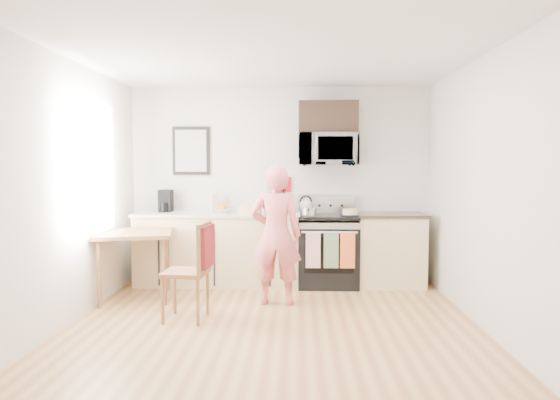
{
  "coord_description": "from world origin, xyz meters",
  "views": [
    {
      "loc": [
        0.24,
        -4.43,
        1.56
      ],
      "look_at": [
        0.05,
        1.0,
        1.18
      ],
      "focal_mm": 32.0,
      "sensor_mm": 36.0,
      "label": 1
    }
  ],
  "objects_px": {
    "microwave": "(328,149)",
    "dining_table": "(135,239)",
    "person": "(276,235)",
    "range": "(328,252)",
    "chair": "(199,257)",
    "cake": "(351,212)"
  },
  "relations": [
    {
      "from": "microwave",
      "to": "dining_table",
      "type": "relative_size",
      "value": 0.87
    },
    {
      "from": "dining_table",
      "to": "person",
      "type": "bearing_deg",
      "value": -6.04
    },
    {
      "from": "dining_table",
      "to": "microwave",
      "type": "bearing_deg",
      "value": 20.11
    },
    {
      "from": "range",
      "to": "chair",
      "type": "bearing_deg",
      "value": -132.19
    },
    {
      "from": "dining_table",
      "to": "chair",
      "type": "bearing_deg",
      "value": -40.93
    },
    {
      "from": "microwave",
      "to": "cake",
      "type": "bearing_deg",
      "value": -41.26
    },
    {
      "from": "cake",
      "to": "microwave",
      "type": "bearing_deg",
      "value": 138.74
    },
    {
      "from": "range",
      "to": "microwave",
      "type": "xyz_separation_m",
      "value": [
        -0.0,
        0.1,
        1.32
      ]
    },
    {
      "from": "range",
      "to": "microwave",
      "type": "height_order",
      "value": "microwave"
    },
    {
      "from": "person",
      "to": "chair",
      "type": "distance_m",
      "value": 0.97
    },
    {
      "from": "person",
      "to": "cake",
      "type": "xyz_separation_m",
      "value": [
        0.91,
        0.76,
        0.18
      ]
    },
    {
      "from": "microwave",
      "to": "chair",
      "type": "relative_size",
      "value": 0.77
    },
    {
      "from": "dining_table",
      "to": "cake",
      "type": "bearing_deg",
      "value": 13.0
    },
    {
      "from": "person",
      "to": "chair",
      "type": "xyz_separation_m",
      "value": [
        -0.74,
        -0.61,
        -0.14
      ]
    },
    {
      "from": "range",
      "to": "dining_table",
      "type": "relative_size",
      "value": 1.33
    },
    {
      "from": "range",
      "to": "person",
      "type": "xyz_separation_m",
      "value": [
        -0.63,
        -0.9,
        0.34
      ]
    },
    {
      "from": "range",
      "to": "chair",
      "type": "height_order",
      "value": "range"
    },
    {
      "from": "chair",
      "to": "cake",
      "type": "distance_m",
      "value": 2.18
    },
    {
      "from": "range",
      "to": "cake",
      "type": "relative_size",
      "value": 4.68
    },
    {
      "from": "microwave",
      "to": "dining_table",
      "type": "bearing_deg",
      "value": -159.89
    },
    {
      "from": "range",
      "to": "person",
      "type": "relative_size",
      "value": 0.74
    },
    {
      "from": "dining_table",
      "to": "chair",
      "type": "height_order",
      "value": "chair"
    }
  ]
}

